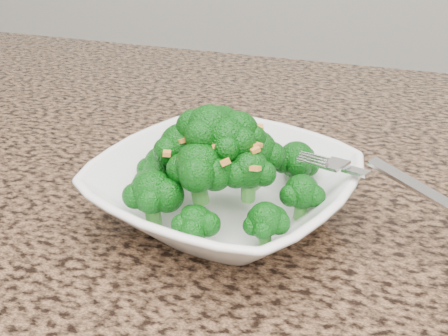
% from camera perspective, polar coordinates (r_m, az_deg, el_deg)
% --- Properties ---
extents(granite_counter, '(1.64, 1.04, 0.03)m').
position_cam_1_polar(granite_counter, '(0.49, 4.62, -8.93)').
color(granite_counter, brown).
rests_on(granite_counter, cabinet).
extents(bowl, '(0.27, 0.27, 0.05)m').
position_cam_1_polar(bowl, '(0.49, -0.00, -2.38)').
color(bowl, white).
rests_on(bowl, granite_counter).
extents(broccoli_pile, '(0.19, 0.19, 0.07)m').
position_cam_1_polar(broccoli_pile, '(0.47, -0.00, 4.03)').
color(broccoli_pile, '#09550C').
rests_on(broccoli_pile, bowl).
extents(garlic_topping, '(0.12, 0.12, 0.01)m').
position_cam_1_polar(garlic_topping, '(0.45, -0.00, 8.24)').
color(garlic_topping, '#EF993A').
rests_on(garlic_topping, broccoli_pile).
extents(fork, '(0.18, 0.10, 0.01)m').
position_cam_1_polar(fork, '(0.47, 13.73, -0.40)').
color(fork, silver).
rests_on(fork, bowl).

